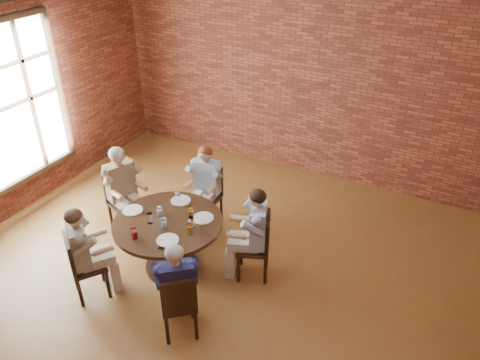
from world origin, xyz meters
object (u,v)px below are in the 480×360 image
at_px(chair_c, 122,197).
at_px(chair_e, 179,303).
at_px(chair_b, 208,192).
at_px(chair_d, 81,264).
at_px(diner_c, 123,191).
at_px(diner_b, 206,187).
at_px(smartphone, 163,246).
at_px(dining_table, 169,235).
at_px(chair_a, 259,244).
at_px(diner_a, 253,234).
at_px(diner_e, 178,290).
at_px(diner_d, 86,253).

bearing_deg(chair_c, chair_e, -103.50).
relative_size(chair_b, chair_d, 1.00).
height_order(diner_c, chair_d, diner_c).
distance_m(diner_b, chair_c, 1.20).
distance_m(chair_b, diner_b, 0.15).
xyz_separation_m(diner_b, diner_c, (-0.95, -0.64, 0.03)).
distance_m(chair_b, smartphone, 1.62).
height_order(dining_table, chair_b, chair_b).
height_order(dining_table, chair_a, chair_a).
xyz_separation_m(diner_a, smartphone, (-0.76, -0.81, 0.12)).
bearing_deg(chair_e, diner_e, -90.00).
height_order(diner_c, diner_e, diner_c).
distance_m(dining_table, chair_e, 1.13).
height_order(chair_c, chair_e, chair_c).
height_order(diner_d, chair_e, diner_d).
xyz_separation_m(dining_table, diner_a, (0.98, 0.38, 0.10)).
relative_size(chair_a, chair_b, 1.01).
xyz_separation_m(dining_table, diner_d, (-0.59, -0.82, 0.09)).
xyz_separation_m(chair_b, chair_e, (0.83, -2.00, -0.01)).
relative_size(dining_table, smartphone, 10.70).
bearing_deg(diner_c, diner_b, -33.85).
distance_m(diner_d, diner_e, 1.27).
bearing_deg(chair_b, smartphone, -83.25).
relative_size(chair_b, chair_e, 1.02).
distance_m(diner_a, chair_e, 1.28).
height_order(chair_a, diner_d, diner_d).
relative_size(chair_c, chair_e, 1.05).
bearing_deg(diner_e, dining_table, -90.00).
bearing_deg(diner_c, dining_table, -90.00).
distance_m(diner_b, smartphone, 1.53).
bearing_deg(dining_table, diner_b, 95.42).
height_order(chair_a, diner_b, diner_b).
bearing_deg(chair_e, diner_a, -141.78).
bearing_deg(diner_b, diner_e, -72.89).
relative_size(chair_a, diner_a, 0.71).
bearing_deg(smartphone, diner_a, 40.41).
distance_m(chair_b, chair_c, 1.22).
relative_size(chair_a, diner_b, 0.72).
height_order(chair_b, diner_e, diner_e).
bearing_deg(chair_e, chair_d, -39.36).
bearing_deg(diner_c, diner_d, -137.72).
height_order(chair_b, chair_d, chair_b).
xyz_separation_m(diner_b, chair_d, (-0.53, -1.94, -0.14)).
distance_m(dining_table, diner_d, 1.01).
bearing_deg(diner_d, smartphone, -118.63).
distance_m(chair_d, smartphone, 1.01).
distance_m(diner_c, chair_d, 1.38).
bearing_deg(chair_c, chair_d, -137.75).
xyz_separation_m(diner_a, diner_b, (-1.09, 0.68, -0.01)).
relative_size(diner_a, diner_d, 1.02).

